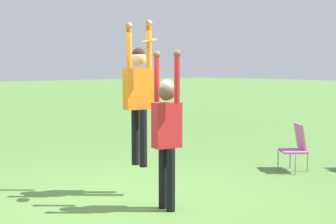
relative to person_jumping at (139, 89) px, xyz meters
name	(u,v)px	position (x,y,z in m)	size (l,w,h in m)	color
ground_plane	(128,200)	(0.17, -0.35, -1.63)	(120.00, 120.00, 0.00)	#56843D
person_jumping	(139,89)	(0.00, 0.00, 0.00)	(0.61, 0.49, 2.21)	black
person_defending	(167,126)	(0.90, -0.19, -0.46)	(0.53, 0.41, 2.19)	black
frisbee	(150,41)	(0.40, -0.10, 0.71)	(0.23, 0.22, 0.07)	#E04C23
camping_chair_1	(296,144)	(0.59, 3.26, -1.12)	(0.64, 0.72, 0.89)	gray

